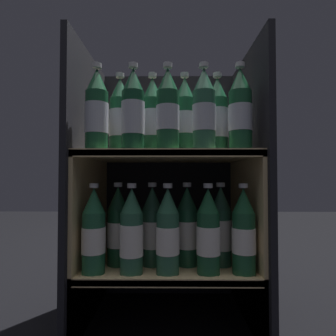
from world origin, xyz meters
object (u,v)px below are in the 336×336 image
object	(u,v)px
bottle_upper_back_0	(120,118)
bottle_upper_front_2	(168,112)
bottle_upper_back_1	(152,118)
bottle_upper_back_3	(217,118)
bottle_upper_front_4	(240,112)
bottle_lower_front_2	(169,233)
bottle_upper_back_2	(185,117)
bottle_lower_front_0	(94,233)
bottle_lower_front_4	(244,233)
bottle_lower_front_1	(132,233)
bottle_lower_back_3	(221,228)
bottle_lower_back_1	(152,228)
bottle_upper_front_3	(204,112)
bottle_lower_front_3	(208,233)
bottle_lower_back_2	(187,228)
bottle_lower_back_0	(118,228)
bottle_upper_front_1	(133,112)
bottle_upper_front_0	(97,112)

from	to	relation	value
bottle_upper_back_0	bottle_upper_front_2	bearing A→B (deg)	-25.81
bottle_upper_back_1	bottle_upper_back_3	xyz separation A→B (m)	(0.22, 0.00, -0.00)
bottle_upper_front_4	bottle_lower_front_2	xyz separation A→B (m)	(-0.22, 0.00, -0.37)
bottle_upper_back_0	bottle_upper_back_2	bearing A→B (deg)	0.00
bottle_lower_front_0	bottle_lower_front_4	distance (m)	0.46
bottle_lower_front_0	bottle_lower_front_1	size ratio (longest dim) A/B	1.00
bottle_lower_back_3	bottle_upper_front_2	bearing A→B (deg)	-155.64
bottle_lower_back_1	bottle_lower_back_3	xyz separation A→B (m)	(0.23, 0.00, -0.00)
bottle_upper_back_3	bottle_lower_back_1	bearing A→B (deg)	180.00
bottle_upper_front_3	bottle_upper_front_4	xyz separation A→B (m)	(0.11, -0.00, 0.00)
bottle_lower_front_1	bottle_lower_front_2	xyz separation A→B (m)	(0.12, 0.00, 0.00)
bottle_upper_front_2	bottle_lower_back_3	xyz separation A→B (m)	(0.18, 0.08, -0.38)
bottle_upper_front_4	bottle_upper_back_0	xyz separation A→B (m)	(-0.39, 0.08, -0.00)
bottle_lower_front_0	bottle_lower_front_3	distance (m)	0.35
bottle_lower_front_1	bottle_lower_back_2	size ratio (longest dim) A/B	1.00
bottle_upper_back_3	bottle_lower_front_2	world-z (taller)	bottle_upper_back_3
bottle_upper_back_1	bottle_lower_front_1	size ratio (longest dim) A/B	1.00
bottle_upper_back_1	bottle_lower_back_0	bearing A→B (deg)	180.00
bottle_upper_front_3	bottle_lower_back_1	bearing A→B (deg)	154.18
bottle_upper_front_1	bottle_lower_back_0	size ratio (longest dim) A/B	1.00
bottle_upper_front_3	bottle_lower_back_1	size ratio (longest dim) A/B	1.00
bottle_lower_front_3	bottle_lower_back_1	size ratio (longest dim) A/B	1.00
bottle_lower_back_0	bottle_upper_front_3	bearing A→B (deg)	-15.87
bottle_upper_back_0	bottle_lower_front_0	distance (m)	0.39
bottle_upper_back_0	bottle_lower_front_1	world-z (taller)	bottle_upper_back_0
bottle_upper_front_1	bottle_upper_back_3	xyz separation A→B (m)	(0.28, 0.08, 0.00)
bottle_upper_back_3	bottle_lower_front_1	world-z (taller)	bottle_upper_back_3
bottle_lower_front_1	bottle_lower_front_2	size ratio (longest dim) A/B	1.00
bottle_upper_front_3	bottle_upper_back_1	distance (m)	0.18
bottle_lower_back_1	bottle_lower_back_0	bearing A→B (deg)	180.00
bottle_upper_back_0	bottle_upper_back_1	size ratio (longest dim) A/B	1.00
bottle_upper_front_2	bottle_upper_front_3	bearing A→B (deg)	0.00
bottle_lower_front_3	bottle_lower_back_0	bearing A→B (deg)	164.72
bottle_upper_front_1	bottle_lower_front_0	bearing A→B (deg)	180.00
bottle_upper_back_3	bottle_lower_front_2	distance (m)	0.42
bottle_upper_back_1	bottle_lower_back_2	bearing A→B (deg)	0.00
bottle_lower_front_2	bottle_lower_back_0	distance (m)	0.19
bottle_upper_front_3	bottle_upper_back_1	world-z (taller)	same
bottle_upper_front_0	bottle_lower_front_2	xyz separation A→B (m)	(0.23, 0.00, -0.37)
bottle_lower_front_0	bottle_lower_front_1	distance (m)	0.12
bottle_upper_back_0	bottle_upper_back_3	bearing A→B (deg)	0.00
bottle_upper_back_2	bottle_upper_back_0	bearing A→B (deg)	180.00
bottle_upper_front_2	bottle_lower_front_3	xyz separation A→B (m)	(0.12, -0.00, -0.38)
bottle_upper_back_2	bottle_lower_front_0	xyz separation A→B (m)	(-0.28, -0.08, -0.38)
bottle_lower_back_1	bottle_upper_front_2	bearing A→B (deg)	-55.92
bottle_lower_front_0	bottle_lower_back_3	distance (m)	0.41
bottle_lower_front_3	bottle_lower_back_0	distance (m)	0.30
bottle_upper_front_2	bottle_lower_front_4	distance (m)	0.44
bottle_upper_back_0	bottle_upper_front_1	bearing A→B (deg)	-54.73
bottle_lower_front_3	bottle_upper_front_0	bearing A→B (deg)	180.00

